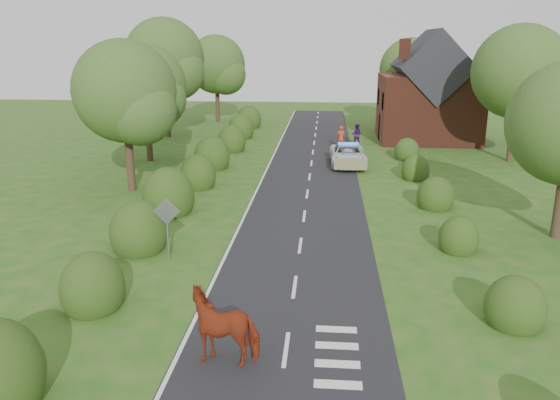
# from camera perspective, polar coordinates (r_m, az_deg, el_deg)

# --- Properties ---
(ground) EXTENTS (120.00, 120.00, 0.00)m
(ground) POSITION_cam_1_polar(r_m,az_deg,el_deg) (19.11, 1.53, -9.11)
(ground) COLOR #205B15
(road) EXTENTS (6.00, 70.00, 0.02)m
(road) POSITION_cam_1_polar(r_m,az_deg,el_deg) (33.28, 3.05, 2.01)
(road) COLOR black
(road) RESTS_ON ground
(road_markings) EXTENTS (4.96, 70.00, 0.01)m
(road_markings) POSITION_cam_1_polar(r_m,az_deg,el_deg) (31.36, -0.00, 1.17)
(road_markings) COLOR white
(road_markings) RESTS_ON road
(hedgerow_left) EXTENTS (2.75, 50.41, 3.00)m
(hedgerow_left) POSITION_cam_1_polar(r_m,az_deg,el_deg) (30.80, -9.35, 2.06)
(hedgerow_left) COLOR #2B4B13
(hedgerow_left) RESTS_ON ground
(hedgerow_right) EXTENTS (2.10, 45.78, 2.10)m
(hedgerow_right) POSITION_cam_1_polar(r_m,az_deg,el_deg) (30.00, 15.51, 0.90)
(hedgerow_right) COLOR #2B4B13
(hedgerow_right) RESTS_ON ground
(tree_left_a) EXTENTS (5.74, 5.60, 8.38)m
(tree_left_a) POSITION_cam_1_polar(r_m,az_deg,el_deg) (31.14, -15.55, 10.43)
(tree_left_a) COLOR #332316
(tree_left_a) RESTS_ON ground
(tree_left_b) EXTENTS (5.74, 5.60, 8.07)m
(tree_left_b) POSITION_cam_1_polar(r_m,az_deg,el_deg) (39.18, -13.59, 11.21)
(tree_left_b) COLOR #332316
(tree_left_b) RESTS_ON ground
(tree_left_c) EXTENTS (6.97, 6.80, 10.22)m
(tree_left_c) POSITION_cam_1_polar(r_m,az_deg,el_deg) (49.04, -11.68, 13.99)
(tree_left_c) COLOR #332316
(tree_left_c) RESTS_ON ground
(tree_left_d) EXTENTS (6.15, 6.00, 8.89)m
(tree_left_d) POSITION_cam_1_polar(r_m,az_deg,el_deg) (58.23, -6.42, 13.64)
(tree_left_d) COLOR #332316
(tree_left_d) RESTS_ON ground
(tree_right_b) EXTENTS (6.56, 6.40, 9.40)m
(tree_right_b) POSITION_cam_1_polar(r_m,az_deg,el_deg) (41.36, 24.17, 11.75)
(tree_right_b) COLOR #332316
(tree_right_b) RESTS_ON ground
(tree_right_c) EXTENTS (6.15, 6.00, 8.58)m
(tree_right_c) POSITION_cam_1_polar(r_m,az_deg,el_deg) (55.79, 13.75, 12.88)
(tree_right_c) COLOR #332316
(tree_right_c) RESTS_ON ground
(road_sign) EXTENTS (1.06, 0.08, 2.53)m
(road_sign) POSITION_cam_1_polar(r_m,az_deg,el_deg) (21.18, -11.75, -2.07)
(road_sign) COLOR gray
(road_sign) RESTS_ON ground
(house) EXTENTS (8.00, 7.40, 9.17)m
(house) POSITION_cam_1_polar(r_m,az_deg,el_deg) (48.21, 15.28, 10.45)
(house) COLOR brown
(house) RESTS_ON ground
(cow) EXTENTS (2.39, 1.36, 1.64)m
(cow) POSITION_cam_1_polar(r_m,az_deg,el_deg) (14.98, -5.67, -13.27)
(cow) COLOR maroon
(cow) RESTS_ON ground
(police_van) EXTENTS (2.51, 5.22, 1.56)m
(police_van) POSITION_cam_1_polar(r_m,az_deg,el_deg) (37.70, 7.12, 4.69)
(police_van) COLOR silver
(police_van) RESTS_ON ground
(pedestrian_red) EXTENTS (0.73, 0.54, 1.84)m
(pedestrian_red) POSITION_cam_1_polar(r_m,az_deg,el_deg) (43.34, 6.38, 6.50)
(pedestrian_red) COLOR #BE381F
(pedestrian_red) RESTS_ON ground
(pedestrian_purple) EXTENTS (1.01, 0.87, 1.77)m
(pedestrian_purple) POSITION_cam_1_polar(r_m,az_deg,el_deg) (45.13, 8.00, 6.79)
(pedestrian_purple) COLOR #3A1454
(pedestrian_purple) RESTS_ON ground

